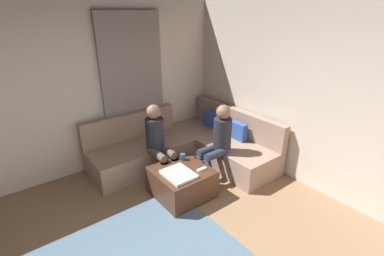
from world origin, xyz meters
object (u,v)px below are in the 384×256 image
ottoman (182,182)px  person_on_couch_side (158,140)px  sectional_couch (188,146)px  game_remote (202,169)px  coffee_mug (183,157)px  person_on_couch_back (218,140)px

ottoman → person_on_couch_side: (-0.60, -0.01, 0.45)m
sectional_couch → game_remote: (0.93, -0.44, 0.15)m
coffee_mug → game_remote: coffee_mug is taller
sectional_couch → person_on_couch_back: bearing=4.5°
person_on_couch_back → coffee_mug: bearing=72.2°
game_remote → person_on_couch_side: (-0.78, -0.23, 0.23)m
ottoman → person_on_couch_back: bearing=93.8°
game_remote → person_on_couch_side: bearing=-163.8°
ottoman → person_on_couch_side: 0.75m
person_on_couch_back → person_on_couch_side: size_ratio=1.00×
game_remote → person_on_couch_back: 0.59m
game_remote → sectional_couch: bearing=154.5°
ottoman → game_remote: (0.18, 0.22, 0.22)m
coffee_mug → person_on_couch_side: size_ratio=0.08×
sectional_couch → ottoman: 1.00m
game_remote → person_on_couch_side: person_on_couch_side is taller
person_on_couch_back → person_on_couch_side: 0.91m
coffee_mug → game_remote: size_ratio=0.63×
coffee_mug → person_on_couch_back: person_on_couch_back is taller
person_on_couch_side → ottoman: bearing=90.6°
coffee_mug → game_remote: (0.40, 0.04, -0.04)m
ottoman → sectional_couch: bearing=138.5°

